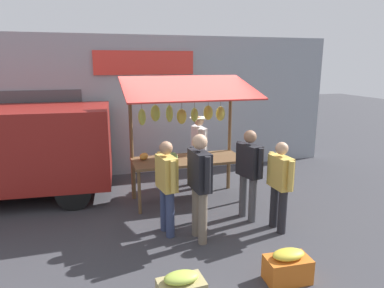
{
  "coord_description": "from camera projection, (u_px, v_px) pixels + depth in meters",
  "views": [
    {
      "loc": [
        1.82,
        6.43,
        2.76
      ],
      "look_at": [
        0.0,
        0.3,
        1.25
      ],
      "focal_mm": 32.43,
      "sensor_mm": 36.0,
      "label": 1
    }
  ],
  "objects": [
    {
      "name": "market_stall",
      "position": [
        187.0,
        125.0,
        6.83
      ],
      "size": [
        2.5,
        1.46,
        2.5
      ],
      "color": "brown",
      "rests_on": "ground"
    },
    {
      "name": "street_backdrop",
      "position": [
        162.0,
        105.0,
        8.78
      ],
      "size": [
        9.0,
        0.3,
        3.4
      ],
      "color": "#8C939E",
      "rests_on": "ground"
    },
    {
      "name": "shopper_with_shopping_bag",
      "position": [
        280.0,
        181.0,
        5.68
      ],
      "size": [
        0.24,
        0.66,
        1.52
      ],
      "rotation": [
        0.0,
        0.0,
        -1.52
      ],
      "color": "#232328",
      "rests_on": "ground"
    },
    {
      "name": "vendor_with_sunhat",
      "position": [
        199.0,
        145.0,
        7.75
      ],
      "size": [
        0.42,
        0.69,
        1.61
      ],
      "rotation": [
        0.0,
        0.0,
        1.6
      ],
      "color": "#726656",
      "rests_on": "ground"
    },
    {
      "name": "shopper_with_ponytail",
      "position": [
        167.0,
        182.0,
        5.54
      ],
      "size": [
        0.29,
        0.67,
        1.56
      ],
      "rotation": [
        0.0,
        0.0,
        -1.41
      ],
      "color": "navy",
      "rests_on": "ground"
    },
    {
      "name": "produce_crate_side",
      "position": [
        288.0,
        267.0,
        4.45
      ],
      "size": [
        0.59,
        0.37,
        0.44
      ],
      "color": "#D1661E",
      "rests_on": "ground"
    },
    {
      "name": "shopper_in_striped_shirt",
      "position": [
        249.0,
        169.0,
        6.08
      ],
      "size": [
        0.32,
        0.68,
        1.63
      ],
      "rotation": [
        0.0,
        0.0,
        -1.34
      ],
      "color": "#4C4C51",
      "rests_on": "ground"
    },
    {
      "name": "shopper_in_grey_tee",
      "position": [
        200.0,
        180.0,
        5.33
      ],
      "size": [
        0.25,
        0.72,
        1.72
      ],
      "rotation": [
        0.0,
        0.0,
        -1.51
      ],
      "color": "#726656",
      "rests_on": "ground"
    },
    {
      "name": "ground_plane",
      "position": [
        188.0,
        200.0,
        7.14
      ],
      "size": [
        40.0,
        40.0,
        0.0
      ],
      "primitive_type": "plane",
      "color": "#38383D"
    }
  ]
}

